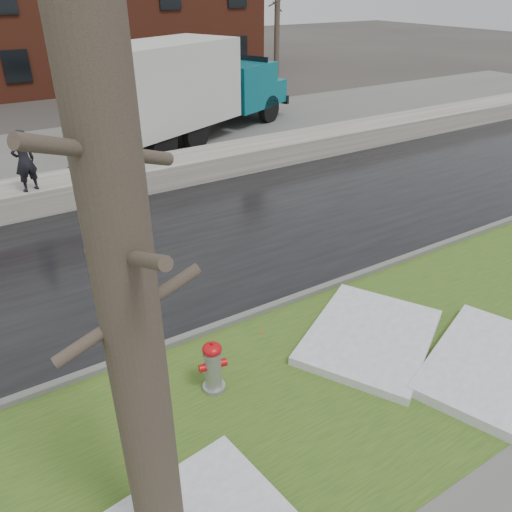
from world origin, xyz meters
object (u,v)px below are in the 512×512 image
fire_hydrant (213,364)px  worker (24,161)px  box_truck (186,88)px  tree (131,320)px

fire_hydrant → worker: (-1.05, 8.51, 1.04)m
box_truck → worker: box_truck is taller
fire_hydrant → box_truck: (5.74, 13.16, 1.48)m
fire_hydrant → box_truck: 14.44m
tree → worker: 10.63m
fire_hydrant → box_truck: box_truck is taller
fire_hydrant → worker: 8.64m
fire_hydrant → tree: tree is taller
fire_hydrant → tree: (-1.66, -1.97, 2.70)m
fire_hydrant → tree: bearing=-120.8°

